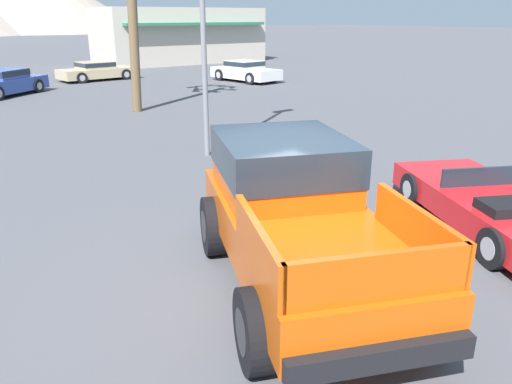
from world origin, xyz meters
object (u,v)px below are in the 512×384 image
at_px(red_convertible_car, 492,207).
at_px(parked_car_blue, 2,82).
at_px(parked_car_tan, 97,71).
at_px(orange_pickup_truck, 293,206).
at_px(parked_car_white, 245,71).

distance_m(red_convertible_car, parked_car_blue, 22.55).
bearing_deg(parked_car_tan, red_convertible_car, -9.36).
bearing_deg(parked_car_blue, parked_car_tan, -97.29).
bearing_deg(red_convertible_car, parked_car_blue, 126.70).
relative_size(orange_pickup_truck, red_convertible_car, 1.10).
relative_size(orange_pickup_truck, parked_car_white, 1.17).
xyz_separation_m(parked_car_blue, parked_car_white, (12.44, -2.33, -0.02)).
xyz_separation_m(parked_car_blue, parked_car_tan, (5.74, 3.31, -0.07)).
distance_m(red_convertible_car, parked_car_tan, 25.67).
relative_size(red_convertible_car, parked_car_tan, 1.05).
distance_m(orange_pickup_truck, parked_car_tan, 25.58).
height_order(orange_pickup_truck, parked_car_tan, orange_pickup_truck).
bearing_deg(parked_car_tan, parked_car_white, 45.35).
xyz_separation_m(orange_pickup_truck, parked_car_blue, (0.41, 21.51, -0.50)).
xyz_separation_m(red_convertible_car, parked_car_white, (8.86, 19.93, 0.19)).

